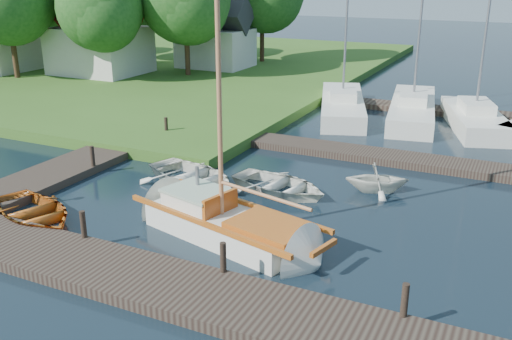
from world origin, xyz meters
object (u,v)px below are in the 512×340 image
at_px(marina_boat_0, 342,103).
at_px(mooring_post_2, 223,257).
at_px(house_c, 215,39).
at_px(tender_c, 280,183).
at_px(mooring_post_4, 93,156).
at_px(dinghy, 33,209).
at_px(mooring_post_1, 83,224).
at_px(tender_d, 377,176).
at_px(marina_boat_2, 475,117).
at_px(tree_2, 100,6).
at_px(mooring_post_5, 166,126).
at_px(mooring_post_3, 405,300).
at_px(marina_boat_1, 413,108).
at_px(sailboat, 231,227).
at_px(tender_a, 193,173).
at_px(house_a, 99,38).

bearing_deg(marina_boat_0, mooring_post_2, 170.01).
bearing_deg(house_c, tender_c, -55.39).
distance_m(mooring_post_4, dinghy, 4.49).
relative_size(mooring_post_1, mooring_post_2, 1.00).
height_order(tender_c, tender_d, tender_d).
distance_m(dinghy, marina_boat_2, 21.04).
xyz_separation_m(mooring_post_1, tree_2, (-15.00, 19.05, 4.55)).
bearing_deg(tender_c, tender_d, -49.68).
bearing_deg(mooring_post_5, marina_boat_2, 33.93).
height_order(mooring_post_1, mooring_post_2, same).
relative_size(mooring_post_4, house_c, 0.15).
distance_m(mooring_post_2, tender_c, 6.38).
distance_m(mooring_post_3, marina_boat_1, 19.69).
distance_m(dinghy, marina_boat_1, 20.30).
height_order(mooring_post_4, tree_2, tree_2).
relative_size(marina_boat_0, marina_boat_2, 1.02).
xyz_separation_m(mooring_post_5, dinghy, (1.29, -9.29, -0.31)).
distance_m(sailboat, tender_c, 3.96).
bearing_deg(tender_a, marina_boat_2, -13.52).
height_order(mooring_post_5, sailboat, sailboat).
bearing_deg(house_a, mooring_post_1, -51.01).
relative_size(mooring_post_1, sailboat, 0.08).
height_order(mooring_post_5, dinghy, mooring_post_5).
bearing_deg(marina_boat_2, tender_d, 150.65).
bearing_deg(mooring_post_4, tender_a, 8.94).
bearing_deg(marina_boat_0, house_c, 37.99).
xyz_separation_m(mooring_post_1, tender_c, (3.32, 6.26, -0.32)).
height_order(tender_d, marina_boat_1, marina_boat_1).
relative_size(mooring_post_2, house_c, 0.15).
distance_m(tender_d, marina_boat_1, 11.52).
distance_m(mooring_post_3, house_c, 33.65).
height_order(mooring_post_2, marina_boat_2, marina_boat_2).
relative_size(tender_d, marina_boat_0, 0.19).
relative_size(tender_a, tender_d, 1.86).
distance_m(mooring_post_2, dinghy, 7.25).
bearing_deg(marina_boat_0, house_a, 64.16).
distance_m(mooring_post_4, mooring_post_5, 5.00).
relative_size(mooring_post_2, tree_2, 0.10).
height_order(dinghy, marina_boat_2, marina_boat_2).
bearing_deg(sailboat, marina_boat_0, 110.80).
bearing_deg(dinghy, mooring_post_4, 37.75).
xyz_separation_m(tender_c, marina_boat_0, (-1.62, 12.35, 0.19)).
height_order(marina_boat_0, marina_boat_2, marina_boat_0).
relative_size(marina_boat_0, marina_boat_1, 1.25).
bearing_deg(house_c, marina_boat_2, -23.56).
distance_m(mooring_post_3, house_a, 33.50).
bearing_deg(tender_d, mooring_post_1, 120.38).
xyz_separation_m(mooring_post_3, marina_boat_0, (-7.30, 18.61, -0.13)).
xyz_separation_m(marina_boat_1, tree_2, (-20.35, -0.30, 4.70)).
distance_m(tender_a, house_a, 23.13).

